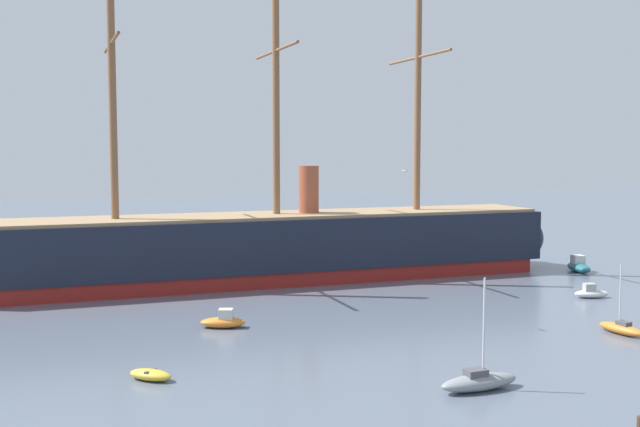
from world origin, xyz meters
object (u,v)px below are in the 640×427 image
object	(u,v)px
tall_ship	(277,246)
motorboat_alongside_stern	(591,293)
seagull_in_flight	(405,171)
dinghy_mid_left	(151,375)
dinghy_far_left	(20,301)
motorboat_alongside_bow	(223,321)
sailboat_mid_right	(621,328)
motorboat_far_right	(579,266)
motorboat_distant_centre	(322,262)
sailboat_near_centre	(479,381)

from	to	relation	value
tall_ship	motorboat_alongside_stern	size ratio (longest dim) A/B	20.77
seagull_in_flight	dinghy_mid_left	bearing A→B (deg)	-158.88
tall_ship	dinghy_far_left	distance (m)	25.79
motorboat_alongside_bow	sailboat_mid_right	bearing A→B (deg)	-22.34
sailboat_mid_right	motorboat_far_right	world-z (taller)	sailboat_mid_right
dinghy_mid_left	motorboat_distant_centre	xyz separation A→B (m)	(24.29, 39.40, 0.11)
sailboat_near_centre	sailboat_mid_right	xyz separation A→B (m)	(17.16, 8.41, -0.11)
sailboat_mid_right	seagull_in_flight	bearing A→B (deg)	152.69
motorboat_alongside_stern	motorboat_distant_centre	world-z (taller)	motorboat_alongside_stern
motorboat_alongside_bow	sailboat_near_centre	bearing A→B (deg)	-61.08
sailboat_near_centre	tall_ship	bearing A→B (deg)	92.21
motorboat_alongside_bow	seagull_in_flight	world-z (taller)	seagull_in_flight
dinghy_far_left	motorboat_alongside_bow	bearing A→B (deg)	-43.56
motorboat_alongside_stern	tall_ship	bearing A→B (deg)	144.74
dinghy_far_left	motorboat_far_right	world-z (taller)	motorboat_far_right
sailboat_mid_right	motorboat_far_right	size ratio (longest dim) A/B	1.11
motorboat_far_right	seagull_in_flight	xyz separation A→B (m)	(-30.03, -17.80, 11.63)
tall_ship	sailboat_near_centre	bearing A→B (deg)	-87.79
sailboat_mid_right	dinghy_far_left	xyz separation A→B (m)	(-43.88, 26.50, -0.22)
motorboat_alongside_bow	motorboat_alongside_stern	xyz separation A→B (m)	(35.22, 0.83, -0.05)
motorboat_distant_centre	tall_ship	bearing A→B (deg)	-133.02
tall_ship	sailboat_near_centre	distance (m)	39.15
sailboat_near_centre	motorboat_alongside_bow	xyz separation A→B (m)	(-11.05, 20.00, -0.03)
sailboat_mid_right	motorboat_far_right	distance (m)	29.67
dinghy_mid_left	motorboat_distant_centre	distance (m)	46.29
motorboat_alongside_stern	motorboat_alongside_bow	bearing A→B (deg)	-178.64
motorboat_alongside_bow	seagull_in_flight	xyz separation A→B (m)	(13.61, -4.06, 11.77)
dinghy_mid_left	motorboat_alongside_bow	xyz separation A→B (m)	(6.86, 11.97, 0.18)
sailboat_mid_right	seagull_in_flight	xyz separation A→B (m)	(-14.60, 7.54, 11.84)
dinghy_mid_left	dinghy_far_left	xyz separation A→B (m)	(-8.81, 26.87, -0.11)
dinghy_mid_left	motorboat_far_right	bearing A→B (deg)	26.98
dinghy_mid_left	seagull_in_flight	xyz separation A→B (m)	(20.47, 7.91, 11.95)
tall_ship	motorboat_alongside_stern	distance (m)	31.61
sailboat_near_centre	seagull_in_flight	size ratio (longest dim) A/B	6.33
sailboat_near_centre	motorboat_alongside_stern	bearing A→B (deg)	40.77
dinghy_mid_left	motorboat_far_right	size ratio (longest dim) A/B	0.62
sailboat_near_centre	motorboat_alongside_bow	size ratio (longest dim) A/B	1.72
motorboat_distant_centre	seagull_in_flight	size ratio (longest dim) A/B	3.00
sailboat_near_centre	dinghy_far_left	xyz separation A→B (m)	(-26.72, 34.90, -0.33)
tall_ship	motorboat_distant_centre	xyz separation A→B (m)	(7.89, 8.45, -3.32)
tall_ship	motorboat_distant_centre	distance (m)	12.03
motorboat_far_right	motorboat_distant_centre	world-z (taller)	motorboat_far_right
motorboat_far_right	seagull_in_flight	size ratio (longest dim) A/B	4.58
motorboat_distant_centre	seagull_in_flight	bearing A→B (deg)	-96.91
motorboat_alongside_stern	motorboat_far_right	bearing A→B (deg)	56.87
motorboat_alongside_bow	motorboat_distant_centre	world-z (taller)	motorboat_alongside_bow
dinghy_far_left	motorboat_distant_centre	world-z (taller)	motorboat_distant_centre
motorboat_distant_centre	sailboat_mid_right	bearing A→B (deg)	-74.56
motorboat_distant_centre	motorboat_far_right	bearing A→B (deg)	-27.58
sailboat_near_centre	seagull_in_flight	world-z (taller)	seagull_in_flight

